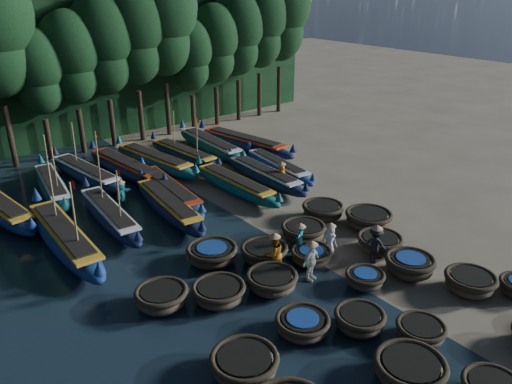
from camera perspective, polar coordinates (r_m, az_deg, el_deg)
ground at (r=22.78m, az=5.33°, el=-7.07°), size 120.00×120.00×0.00m
foliage_wall at (r=40.38m, az=-18.85°, el=12.98°), size 40.00×3.00×10.00m
coracle_6 at (r=16.94m, az=17.19°, el=-18.80°), size 2.65×2.65×0.77m
coracle_7 at (r=18.61m, az=18.30°, el=-14.84°), size 1.90×1.90×0.65m
coracle_8 at (r=21.69m, az=23.27°, el=-9.44°), size 2.22×2.22×0.78m
coracle_10 at (r=16.46m, az=-1.33°, el=-19.04°), size 2.40×2.40×0.75m
coracle_11 at (r=18.06m, az=5.34°, el=-14.80°), size 1.96×1.96×0.67m
coracle_12 at (r=18.48m, az=11.75°, el=-14.12°), size 2.21×2.21×0.74m
coracle_13 at (r=20.80m, az=12.35°, el=-9.63°), size 1.76×1.76×0.64m
coracle_14 at (r=21.93m, az=17.17°, el=-7.95°), size 2.11×2.11×0.84m
coracle_15 at (r=19.51m, az=-4.27°, el=-11.35°), size 2.10×2.10×0.74m
coracle_16 at (r=20.07m, az=1.82°, el=-10.11°), size 2.50×2.50×0.78m
coracle_17 at (r=21.93m, az=6.33°, el=-7.22°), size 1.85×1.85×0.69m
coracle_18 at (r=23.43m, az=13.95°, el=-5.61°), size 2.48×2.48×0.74m
coracle_19 at (r=25.39m, az=12.74°, el=-2.98°), size 2.49×2.49×0.83m
coracle_20 at (r=19.49m, az=-10.73°, el=-11.70°), size 2.06×2.06×0.78m
coracle_21 at (r=21.91m, az=-5.05°, el=-7.02°), size 2.72×2.72×0.79m
coracle_22 at (r=21.91m, az=0.95°, el=-6.97°), size 2.46×2.46×0.77m
coracle_23 at (r=23.65m, az=5.43°, el=-4.52°), size 2.26×2.26×0.83m
coracle_24 at (r=25.80m, az=7.65°, el=-2.13°), size 2.54×2.54×0.83m
long_boat_2 at (r=24.32m, az=-20.99°, el=-4.91°), size 1.93×9.21×3.91m
long_boat_3 at (r=26.08m, az=-16.37°, el=-2.50°), size 1.99×7.91×3.37m
long_boat_4 at (r=26.37m, az=-9.96°, el=-1.54°), size 2.28×8.07×1.43m
long_boat_5 at (r=28.13m, az=-9.89°, el=0.14°), size 2.23×8.22×1.45m
long_boat_6 at (r=28.63m, az=-2.38°, el=0.85°), size 1.50×7.84×1.38m
long_boat_7 at (r=30.00m, az=0.98°, el=1.94°), size 1.65×7.76×1.37m
long_boat_8 at (r=31.48m, az=2.55°, el=2.93°), size 2.09×7.26×1.29m
long_boat_11 at (r=30.71m, az=-22.22°, el=0.63°), size 2.45×7.60×3.26m
long_boat_12 at (r=31.86m, az=-18.83°, el=2.02°), size 2.43×8.20×3.51m
long_boat_13 at (r=31.97m, az=-14.62°, el=2.68°), size 2.35×8.75×1.55m
long_boat_14 at (r=32.88m, az=-11.49°, el=3.53°), size 2.66×8.45×1.50m
long_boat_15 at (r=33.98m, az=-8.23°, el=4.33°), size 1.98×7.67×3.27m
long_boat_16 at (r=35.41m, az=-5.24°, el=5.39°), size 2.06×8.72×1.54m
long_boat_17 at (r=35.57m, az=-1.36°, el=5.61°), size 3.08×9.04×1.61m
fisherman_0 at (r=22.52m, az=8.43°, el=-5.23°), size 0.52×0.76×1.69m
fisherman_1 at (r=22.19m, az=5.02°, el=-5.31°), size 0.67×0.57×1.75m
fisherman_2 at (r=20.96m, az=2.10°, el=-6.97°), size 0.89×0.71×1.97m
fisherman_3 at (r=22.29m, az=13.48°, el=-5.79°), size 0.99×1.26×1.90m
fisherman_4 at (r=20.57m, az=6.31°, el=-7.77°), size 1.07×0.58×1.93m
fisherman_5 at (r=27.61m, az=-15.11°, el=-0.23°), size 1.38×1.27×1.74m
fisherman_6 at (r=29.38m, az=2.92°, el=2.08°), size 0.77×0.87×1.70m
tree_5 at (r=35.56m, az=-23.79°, el=12.57°), size 3.68×3.68×8.68m
tree_6 at (r=36.14m, az=-20.42°, el=14.32°), size 4.09×4.09×9.65m
tree_7 at (r=36.87m, az=-17.11°, el=15.96°), size 4.51×4.51×10.63m
tree_8 at (r=37.73m, az=-13.90°, el=17.48°), size 4.92×4.92×11.60m
tree_9 at (r=38.72m, az=-10.79°, el=18.88°), size 5.34×5.34×12.58m
tree_10 at (r=40.17m, az=-7.52°, el=15.35°), size 3.68×3.68×8.68m
tree_11 at (r=41.33m, az=-4.76°, el=16.64°), size 4.09×4.09×9.65m
tree_12 at (r=42.59m, az=-2.12°, el=17.82°), size 4.51×4.51×10.63m
tree_13 at (r=43.95m, az=0.39°, el=18.90°), size 4.92×4.92×11.60m
tree_14 at (r=45.39m, az=2.78°, el=19.87°), size 5.34×5.34×12.58m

